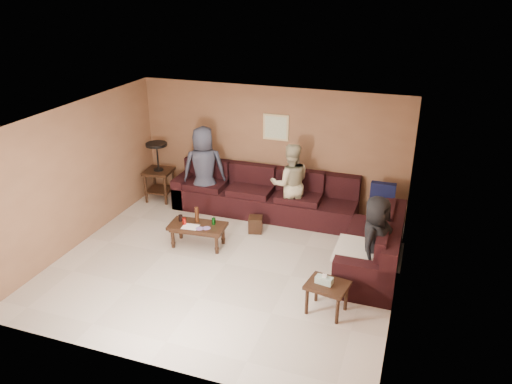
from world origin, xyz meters
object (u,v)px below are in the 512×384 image
sectional_sofa (296,216)px  coffee_table (197,228)px  end_table_left (159,171)px  person_middle (290,184)px  side_table_right (327,288)px  person_right (375,242)px  waste_bin (255,224)px  person_left (204,169)px

sectional_sofa → coffee_table: 1.87m
end_table_left → person_middle: (2.90, -0.10, 0.13)m
end_table_left → side_table_right: size_ratio=1.98×
coffee_table → person_right: bearing=-3.8°
end_table_left → person_right: person_right is taller
end_table_left → person_middle: bearing=-1.9°
sectional_sofa → end_table_left: bearing=171.5°
waste_bin → person_middle: 1.03m
waste_bin → person_left: (-1.31, 0.63, 0.72)m
waste_bin → person_right: bearing=-24.4°
sectional_sofa → coffee_table: bearing=-144.0°
end_table_left → side_table_right: end_table_left is taller
person_middle → end_table_left: bearing=-25.5°
sectional_sofa → person_right: 2.08m
sectional_sofa → coffee_table: sectional_sofa is taller
coffee_table → person_right: person_right is taller
waste_bin → person_middle: person_middle is taller
person_left → side_table_right: bearing=116.8°
sectional_sofa → person_middle: bearing=121.8°
person_left → person_right: size_ratio=1.18×
coffee_table → person_left: person_left is taller
side_table_right → person_middle: size_ratio=0.40×
coffee_table → side_table_right: bearing=-24.3°
coffee_table → end_table_left: bearing=136.1°
person_left → person_right: bearing=132.3°
end_table_left → person_right: (4.70, -1.77, 0.08)m
waste_bin → person_left: person_left is taller
sectional_sofa → person_middle: person_middle is taller
coffee_table → person_left: (-0.52, 1.46, 0.52)m
person_middle → person_right: (1.79, -1.67, -0.06)m
side_table_right → person_right: 1.13m
side_table_right → waste_bin: bearing=131.5°
end_table_left → waste_bin: bearing=-16.9°
side_table_right → coffee_table: bearing=155.7°
coffee_table → person_middle: (1.28, 1.47, 0.44)m
side_table_right → end_table_left: bearing=147.0°
end_table_left → waste_bin: size_ratio=4.19×
end_table_left → side_table_right: bearing=-33.0°
side_table_right → person_middle: bearing=115.9°
coffee_table → end_table_left: end_table_left is taller
sectional_sofa → person_left: 2.13m
end_table_left → person_left: size_ratio=0.73×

